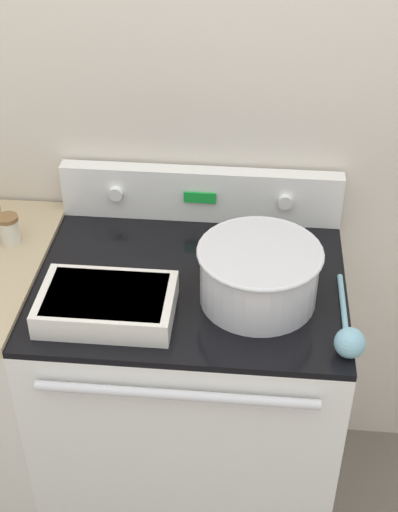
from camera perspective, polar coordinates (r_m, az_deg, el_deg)
kitchen_wall at (r=1.95m, az=0.32°, el=12.60°), size 8.00×0.05×2.50m
stove_range at (r=2.13m, az=-0.59°, el=-11.43°), size 0.79×0.66×0.91m
control_panel at (r=2.02m, az=0.15°, el=4.97°), size 0.79×0.07×0.16m
mixing_bowl at (r=1.72m, az=4.82°, el=-1.28°), size 0.30×0.30×0.15m
casserole_dish at (r=1.71m, az=-7.38°, el=-3.73°), size 0.32×0.21×0.06m
ladle at (r=1.64m, az=11.91°, el=-6.46°), size 0.07×0.32×0.07m
spice_jar_brown_cap at (r=1.98m, az=-14.94°, el=2.08°), size 0.06×0.06×0.08m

